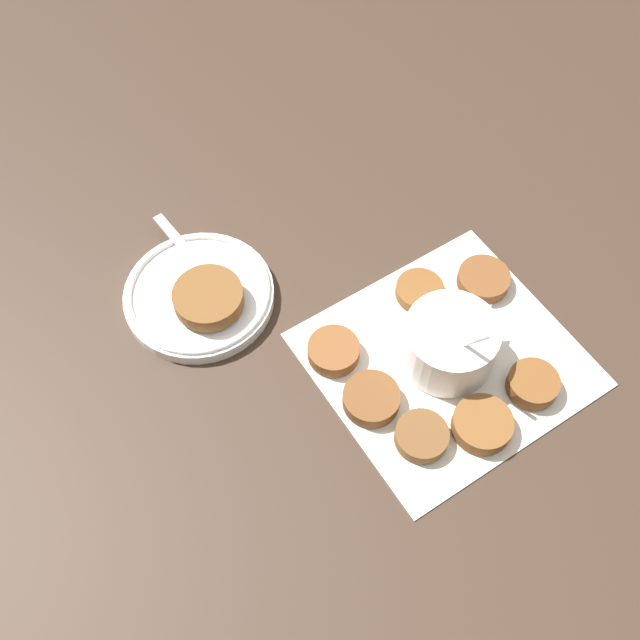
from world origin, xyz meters
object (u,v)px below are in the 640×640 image
fork (201,268)px  serving_plate (199,294)px  sauce_bowl (449,345)px  fritter_on_plate (208,298)px

fork → serving_plate: bearing=-130.9°
serving_plate → fork: bearing=49.1°
sauce_bowl → serving_plate: bearing=126.5°
sauce_bowl → fritter_on_plate: (-0.18, 0.22, -0.00)m
sauce_bowl → serving_plate: 0.30m
fork → sauce_bowl: bearing=-59.0°
fritter_on_plate → fork: (0.02, 0.05, -0.01)m
serving_plate → fritter_on_plate: 0.03m
serving_plate → fritter_on_plate: bearing=-88.4°
fritter_on_plate → fork: size_ratio=0.50×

